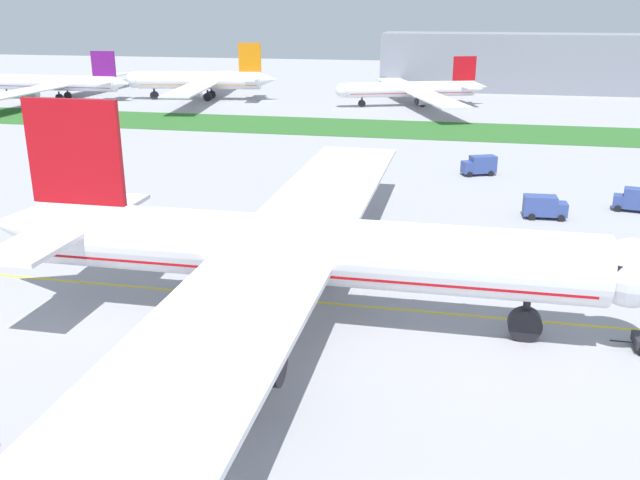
# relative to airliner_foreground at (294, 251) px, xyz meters

# --- Properties ---
(ground_plane) EXTENTS (600.00, 600.00, 0.00)m
(ground_plane) POSITION_rel_airliner_foreground_xyz_m (-1.09, 1.73, -6.46)
(ground_plane) COLOR #9E9EA3
(ground_plane) RESTS_ON ground
(apron_taxi_line) EXTENTS (280.00, 0.36, 0.01)m
(apron_taxi_line) POSITION_rel_airliner_foreground_xyz_m (-1.09, 3.83, -6.45)
(apron_taxi_line) COLOR yellow
(apron_taxi_line) RESTS_ON ground
(grass_median_strip) EXTENTS (320.00, 24.00, 0.10)m
(grass_median_strip) POSITION_rel_airliner_foreground_xyz_m (-1.09, 101.49, -6.41)
(grass_median_strip) COLOR #2D6628
(grass_median_strip) RESTS_ON ground
(airliner_foreground) EXTENTS (60.21, 95.70, 19.02)m
(airliner_foreground) POSITION_rel_airliner_foreground_xyz_m (0.00, 0.00, 0.00)
(airliner_foreground) COLOR white
(airliner_foreground) RESTS_ON ground
(ground_crew_wingwalker_port) EXTENTS (0.54, 0.47, 1.76)m
(ground_crew_wingwalker_port) POSITION_rel_airliner_foreground_xyz_m (-6.58, -22.29, -5.39)
(ground_crew_wingwalker_port) COLOR black
(ground_crew_wingwalker_port) RESTS_ON ground
(service_truck_baggage_loader) EXTENTS (5.26, 3.14, 3.22)m
(service_truck_baggage_loader) POSITION_rel_airliner_foreground_xyz_m (36.99, 42.51, -4.77)
(service_truck_baggage_loader) COLOR #33478C
(service_truck_baggage_loader) RESTS_ON ground
(service_truck_fuel_bowser) EXTENTS (5.64, 2.89, 3.02)m
(service_truck_fuel_bowser) POSITION_rel_airliner_foreground_xyz_m (24.72, 36.64, -4.84)
(service_truck_fuel_bowser) COLOR #33478C
(service_truck_fuel_bowser) RESTS_ON ground
(service_truck_catering_van) EXTENTS (5.94, 4.22, 3.20)m
(service_truck_catering_van) POSITION_rel_airliner_foreground_xyz_m (16.58, 59.80, -4.76)
(service_truck_catering_van) COLOR #33478C
(service_truck_catering_van) RESTS_ON ground
(parked_airliner_far_left) EXTENTS (48.08, 77.14, 14.16)m
(parked_airliner_far_left) POSITION_rel_airliner_foreground_xyz_m (-105.00, 131.47, -1.65)
(parked_airliner_far_left) COLOR white
(parked_airliner_far_left) RESTS_ON ground
(parked_airliner_far_centre) EXTENTS (44.84, 70.50, 16.29)m
(parked_airliner_far_centre) POSITION_rel_airliner_foreground_xyz_m (-62.79, 140.41, -0.93)
(parked_airliner_far_centre) COLOR white
(parked_airliner_far_centre) RESTS_ON ground
(parked_airliner_far_right) EXTENTS (41.17, 67.24, 13.26)m
(parked_airliner_far_right) POSITION_rel_airliner_foreground_xyz_m (-0.91, 140.02, -1.96)
(parked_airliner_far_right) COLOR white
(parked_airliner_far_right) RESTS_ON ground
(terminal_building) EXTENTS (97.83, 20.00, 18.00)m
(terminal_building) POSITION_rel_airliner_foreground_xyz_m (34.56, 182.73, 2.54)
(terminal_building) COLOR gray
(terminal_building) RESTS_ON ground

